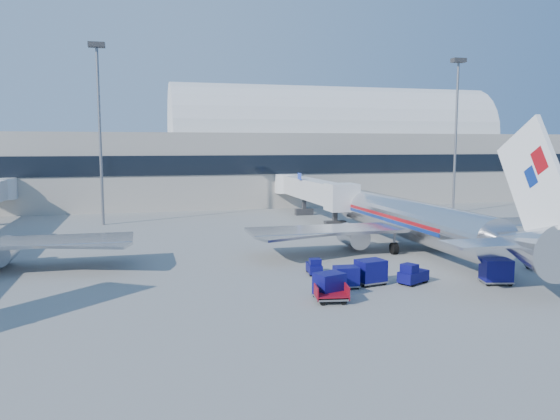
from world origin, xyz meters
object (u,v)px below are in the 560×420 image
object	(u,v)px
cart_train_c	(329,285)
cart_solo_far	(541,258)
airliner_main	(415,221)
barrier_mid	(533,246)
mast_east	(457,113)
cart_open_red	(332,297)
tug_left	(314,267)
tug_right	(498,265)
jetbridge_near	(309,189)
cart_train_a	(371,271)
cart_train_b	(346,277)
tug_lead	(412,275)
barrier_near	(503,247)
cart_solo_near	(496,271)
mast_west	(99,107)

from	to	relation	value
cart_train_c	cart_solo_far	distance (m)	19.83
airliner_main	barrier_mid	world-z (taller)	airliner_main
mast_east	cart_open_red	xyz separation A→B (m)	(-33.52, -39.88, -14.39)
tug_left	cart_solo_far	bearing A→B (deg)	-92.43
tug_left	cart_solo_far	distance (m)	18.66
tug_right	tug_left	world-z (taller)	tug_right
jetbridge_near	cart_train_a	bearing A→B (deg)	-100.45
mast_east	cart_train_c	xyz separation A→B (m)	(-33.32, -38.81, -13.89)
tug_left	cart_train_b	distance (m)	4.60
tug_left	tug_right	bearing A→B (deg)	-95.99
barrier_mid	cart_solo_far	size ratio (longest dim) A/B	1.33
tug_lead	tug_left	distance (m)	7.60
tug_lead	cart_train_c	world-z (taller)	cart_train_c
jetbridge_near	tug_lead	distance (m)	37.96
airliner_main	jetbridge_near	xyz separation A→B (m)	(-2.40, 26.30, 1.00)
barrier_near	tug_right	distance (m)	9.59
tug_left	cart_open_red	size ratio (longest dim) A/B	0.92
tug_lead	cart_solo_far	bearing A→B (deg)	-19.90
jetbridge_near	airliner_main	bearing A→B (deg)	-84.78
barrier_near	cart_solo_far	size ratio (longest dim) A/B	1.33
tug_lead	cart_train_a	xyz separation A→B (m)	(-3.02, 0.61, 0.27)
barrier_near	cart_open_red	bearing A→B (deg)	-151.09
mast_east	cart_train_a	world-z (taller)	mast_east
cart_solo_far	cart_open_red	world-z (taller)	cart_solo_far
cart_solo_far	cart_open_red	distance (m)	20.25
airliner_main	cart_solo_near	xyz separation A→B (m)	(-0.31, -12.87, -1.93)
tug_lead	cart_solo_near	world-z (taller)	cart_solo_near
mast_east	tug_left	world-z (taller)	mast_east
cart_train_c	cart_open_red	distance (m)	1.20
tug_lead	cart_open_red	world-z (taller)	tug_lead
mast_east	cart_train_b	size ratio (longest dim) A/B	12.22
mast_west	cart_solo_near	bearing A→B (deg)	-52.26
barrier_mid	cart_train_c	distance (m)	26.89
cart_train_b	cart_open_red	world-z (taller)	cart_train_b
airliner_main	cart_solo_far	world-z (taller)	airliner_main
tug_lead	cart_solo_near	size ratio (longest dim) A/B	1.09
cart_train_a	cart_train_c	distance (m)	4.85
tug_right	cart_train_b	xyz separation A→B (m)	(-13.27, -1.24, 0.19)
cart_train_b	cart_solo_far	distance (m)	17.55
mast_east	barrier_mid	size ratio (longest dim) A/B	7.53
tug_right	cart_open_red	world-z (taller)	tug_right
barrier_mid	cart_solo_far	bearing A→B (deg)	-125.33
cart_train_c	cart_train_b	bearing A→B (deg)	28.36
barrier_near	tug_right	size ratio (longest dim) A/B	1.30
mast_west	cart_train_b	world-z (taller)	mast_west
barrier_near	cart_train_b	world-z (taller)	cart_train_b
jetbridge_near	cart_open_red	bearing A→B (deg)	-105.28
cart_open_red	cart_solo_near	bearing A→B (deg)	15.26
mast_west	cart_solo_far	distance (m)	52.35
tug_left	mast_east	bearing A→B (deg)	-38.08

